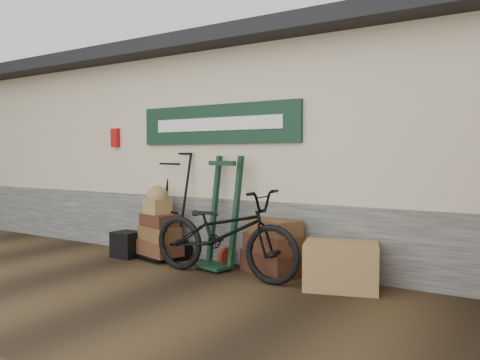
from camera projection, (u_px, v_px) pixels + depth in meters
name	position (u px, v px, depth m)	size (l,w,h in m)	color
ground	(192.00, 280.00, 5.67)	(80.00, 80.00, 0.00)	black
station_building	(291.00, 149.00, 7.91)	(14.40, 4.10, 3.20)	#4C4C47
porter_trolley	(170.00, 204.00, 6.86)	(0.79, 0.60, 1.59)	black
green_barrow	(222.00, 212.00, 6.26)	(0.54, 0.46, 1.50)	black
suitcase_stack	(273.00, 246.00, 6.00)	(0.80, 0.50, 0.71)	black
wicker_hamper	(341.00, 266.00, 5.28)	(0.81, 0.53, 0.53)	brown
black_trunk	(127.00, 244.00, 6.95)	(0.38, 0.33, 0.38)	black
bicycle	(224.00, 228.00, 5.81)	(2.10, 0.73, 1.22)	black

